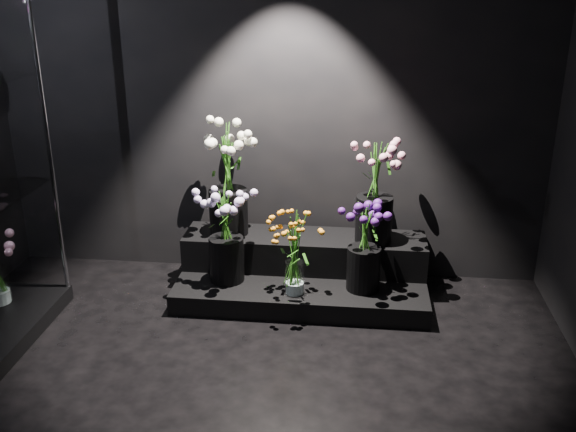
# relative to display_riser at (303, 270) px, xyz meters

# --- Properties ---
(wall_back) EXTENTS (4.00, 0.00, 4.00)m
(wall_back) POSITION_rel_display_riser_xyz_m (-0.28, 0.35, 1.24)
(wall_back) COLOR black
(wall_back) RESTS_ON floor
(display_riser) EXTENTS (1.75, 0.78, 0.39)m
(display_riser) POSITION_rel_display_riser_xyz_m (0.00, 0.00, 0.00)
(display_riser) COLOR black
(display_riser) RESTS_ON floor
(bouquet_orange_bells) EXTENTS (0.32, 0.32, 0.57)m
(bouquet_orange_bells) POSITION_rel_display_riser_xyz_m (-0.03, -0.33, 0.28)
(bouquet_orange_bells) COLOR white
(bouquet_orange_bells) RESTS_ON display_riser
(bouquet_lilac) EXTENTS (0.50, 0.50, 0.65)m
(bouquet_lilac) POSITION_rel_display_riser_xyz_m (-0.52, -0.18, 0.37)
(bouquet_lilac) COLOR black
(bouquet_lilac) RESTS_ON display_riser
(bouquet_purple) EXTENTS (0.39, 0.39, 0.63)m
(bouquet_purple) POSITION_rel_display_riser_xyz_m (0.43, -0.21, 0.34)
(bouquet_purple) COLOR black
(bouquet_purple) RESTS_ON display_riser
(bouquet_cream_roses) EXTENTS (0.39, 0.39, 0.80)m
(bouquet_cream_roses) POSITION_rel_display_riser_xyz_m (-0.55, 0.10, 0.66)
(bouquet_cream_roses) COLOR black
(bouquet_cream_roses) RESTS_ON display_riser
(bouquet_pink_roses) EXTENTS (0.40, 0.40, 0.72)m
(bouquet_pink_roses) POSITION_rel_display_riser_xyz_m (0.49, 0.07, 0.64)
(bouquet_pink_roses) COLOR black
(bouquet_pink_roses) RESTS_ON display_riser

